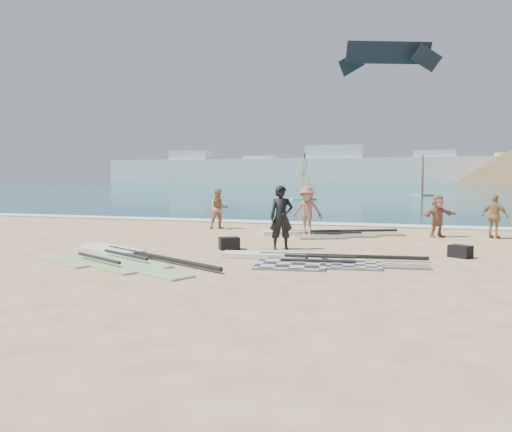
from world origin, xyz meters
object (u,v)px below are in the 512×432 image
(rig_grey, at_px, (302,260))
(beachgoer_back, at_px, (495,216))
(beachgoer_right, at_px, (438,216))
(person_wetsuit, at_px, (281,218))
(beachgoer_mid, at_px, (307,211))
(rig_orange, at_px, (321,234))
(gear_bag_far, at_px, (460,251))
(rig_green, at_px, (118,256))
(gear_bag_near, at_px, (229,243))
(beachgoer_left, at_px, (219,209))

(rig_grey, relative_size, beachgoer_back, 3.48)
(beachgoer_right, bearing_deg, beachgoer_back, -36.56)
(person_wetsuit, relative_size, beachgoer_mid, 1.05)
(beachgoer_back, xyz_separation_m, beachgoer_right, (-1.90, -0.10, -0.02))
(rig_orange, distance_m, beachgoer_mid, 1.04)
(rig_orange, height_order, beachgoer_right, beachgoer_right)
(gear_bag_far, bearing_deg, rig_green, -161.91)
(rig_green, xyz_separation_m, rig_orange, (4.27, 6.88, -0.00))
(rig_grey, height_order, rig_orange, same)
(gear_bag_near, bearing_deg, rig_green, -133.52)
(rig_grey, bearing_deg, rig_orange, 88.05)
(rig_orange, relative_size, gear_bag_far, 9.59)
(rig_orange, distance_m, gear_bag_far, 6.03)
(beachgoer_left, xyz_separation_m, beachgoer_right, (8.59, -0.22, -0.07))
(gear_bag_far, relative_size, beachgoer_mid, 0.30)
(rig_grey, bearing_deg, beachgoer_mid, 93.19)
(beachgoer_back, bearing_deg, gear_bag_far, 105.02)
(rig_green, xyz_separation_m, beachgoer_right, (8.39, 7.59, 0.71))
(rig_green, xyz_separation_m, beachgoer_back, (10.28, 7.69, 0.73))
(gear_bag_near, relative_size, beachgoer_mid, 0.32)
(rig_green, xyz_separation_m, gear_bag_far, (8.76, 2.86, 0.12))
(gear_bag_far, distance_m, person_wetsuit, 5.07)
(gear_bag_far, distance_m, beachgoer_mid, 6.27)
(beachgoer_mid, bearing_deg, person_wetsuit, -89.05)
(rig_grey, bearing_deg, beachgoer_right, 54.45)
(gear_bag_near, distance_m, beachgoer_back, 9.62)
(person_wetsuit, relative_size, beachgoer_left, 1.14)
(rig_green, height_order, rig_orange, rig_green)
(rig_green, relative_size, beachgoer_back, 3.58)
(gear_bag_far, bearing_deg, beachgoer_back, 72.49)
(person_wetsuit, bearing_deg, rig_grey, -85.54)
(beachgoer_mid, distance_m, beachgoer_back, 6.60)
(rig_orange, bearing_deg, beachgoer_left, 144.62)
(rig_green, distance_m, beachgoer_left, 7.84)
(beachgoer_mid, bearing_deg, rig_grey, -78.21)
(rig_green, xyz_separation_m, beachgoer_mid, (3.78, 6.59, 0.86))
(rig_grey, bearing_deg, rig_green, -176.06)
(beachgoer_left, bearing_deg, rig_grey, -86.31)
(rig_orange, xyz_separation_m, beachgoer_left, (-4.47, 0.92, 0.79))
(rig_orange, distance_m, beachgoer_back, 6.12)
(gear_bag_far, height_order, person_wetsuit, person_wetsuit)
(gear_bag_far, bearing_deg, gear_bag_near, -175.89)
(gear_bag_far, distance_m, beachgoer_right, 4.78)
(rig_green, bearing_deg, person_wetsuit, 65.02)
(beachgoer_mid, bearing_deg, rig_orange, 32.10)
(beachgoer_left, relative_size, beachgoer_mid, 0.92)
(rig_grey, height_order, beachgoer_mid, beachgoer_mid)
(gear_bag_far, xyz_separation_m, beachgoer_back, (1.52, 4.82, 0.62))
(person_wetsuit, xyz_separation_m, beachgoer_left, (-3.96, 4.89, -0.12))
(rig_orange, bearing_deg, rig_grey, -108.37)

